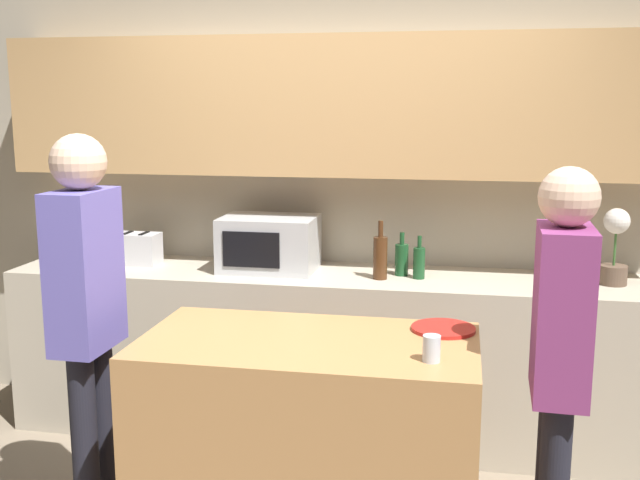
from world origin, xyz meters
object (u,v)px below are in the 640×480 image
(microwave, at_px, (269,243))
(bottle_0, at_px, (380,257))
(bottle_2, at_px, (419,262))
(toaster, at_px, (137,249))
(person_left, at_px, (560,349))
(plate_on_island, at_px, (443,329))
(cup_0, at_px, (432,349))
(bottle_1, at_px, (402,259))
(person_center, at_px, (86,302))
(potted_plant, at_px, (615,247))

(microwave, relative_size, bottle_0, 1.66)
(bottle_0, height_order, bottle_2, bottle_0)
(toaster, distance_m, person_left, 2.53)
(microwave, height_order, bottle_2, microwave)
(plate_on_island, height_order, cup_0, cup_0)
(bottle_0, relative_size, bottle_1, 1.33)
(microwave, bearing_deg, bottle_2, -3.72)
(toaster, xyz_separation_m, bottle_0, (1.42, -0.10, 0.03))
(bottle_1, height_order, person_center, person_center)
(bottle_0, xyz_separation_m, bottle_1, (0.10, 0.11, -0.03))
(person_center, bearing_deg, bottle_0, 135.93)
(toaster, bearing_deg, person_left, -29.59)
(bottle_1, relative_size, person_center, 0.14)
(microwave, xyz_separation_m, person_left, (1.41, -1.25, -0.11))
(microwave, bearing_deg, potted_plant, 0.05)
(microwave, distance_m, bottle_0, 0.64)
(plate_on_island, bearing_deg, bottle_0, 111.72)
(toaster, height_order, cup_0, toaster)
(person_left, bearing_deg, toaster, 62.53)
(bottle_0, distance_m, bottle_2, 0.21)
(bottle_2, relative_size, cup_0, 2.39)
(toaster, distance_m, plate_on_island, 2.04)
(cup_0, bearing_deg, microwave, 124.75)
(microwave, height_order, plate_on_island, microwave)
(bottle_1, xyz_separation_m, person_center, (-1.20, -1.20, 0.02))
(toaster, xyz_separation_m, bottle_1, (1.53, 0.00, -0.00))
(bottle_2, relative_size, plate_on_island, 0.89)
(bottle_0, distance_m, person_center, 1.55)
(plate_on_island, relative_size, person_left, 0.16)
(bottle_2, bearing_deg, bottle_1, 148.66)
(person_left, bearing_deg, cup_0, 107.87)
(microwave, distance_m, person_center, 1.29)
(bottle_0, relative_size, person_center, 0.18)
(person_center, bearing_deg, bottle_1, 135.99)
(toaster, relative_size, bottle_2, 1.13)
(potted_plant, bearing_deg, bottle_0, -175.01)
(microwave, xyz_separation_m, person_center, (-0.47, -1.20, -0.04))
(cup_0, bearing_deg, bottle_1, 99.03)
(bottle_0, distance_m, person_left, 1.39)
(cup_0, relative_size, person_center, 0.06)
(toaster, bearing_deg, potted_plant, -0.00)
(bottle_1, distance_m, bottle_2, 0.11)
(potted_plant, xyz_separation_m, bottle_2, (-0.99, -0.06, -0.11))
(potted_plant, distance_m, bottle_1, 1.09)
(bottle_2, distance_m, cup_0, 1.33)
(plate_on_island, distance_m, person_center, 1.47)
(bottle_1, relative_size, cup_0, 2.44)
(plate_on_island, relative_size, person_center, 0.15)
(plate_on_island, distance_m, person_left, 0.49)
(microwave, relative_size, person_left, 0.32)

